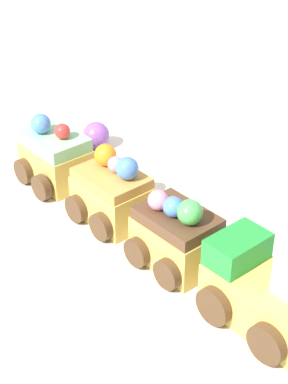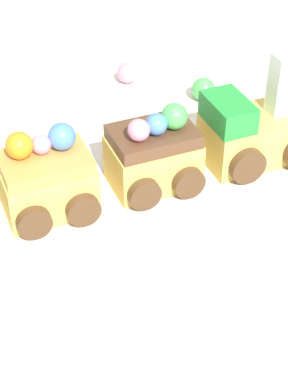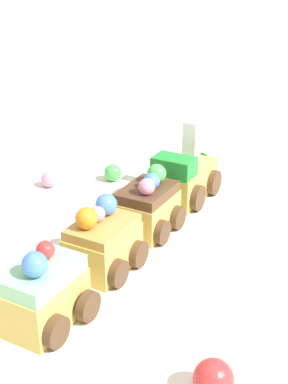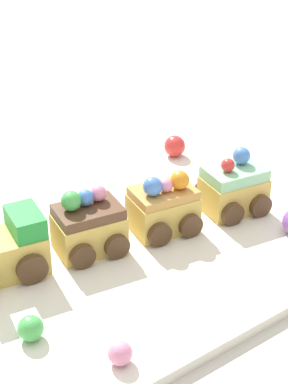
% 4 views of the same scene
% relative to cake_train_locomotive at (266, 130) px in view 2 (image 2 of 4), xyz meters
% --- Properties ---
extents(ground_plane, '(10.00, 10.00, 0.00)m').
position_rel_cake_train_locomotive_xyz_m(ground_plane, '(-0.13, 0.01, -0.04)').
color(ground_plane, beige).
extents(display_board, '(0.78, 0.40, 0.01)m').
position_rel_cake_train_locomotive_xyz_m(display_board, '(-0.13, 0.01, -0.03)').
color(display_board, white).
rests_on(display_board, ground_plane).
extents(cake_train_locomotive, '(0.13, 0.08, 0.09)m').
position_rel_cake_train_locomotive_xyz_m(cake_train_locomotive, '(0.00, 0.00, 0.00)').
color(cake_train_locomotive, '#E0BC56').
rests_on(cake_train_locomotive, display_board).
extents(cake_car_chocolate, '(0.08, 0.08, 0.07)m').
position_rel_cake_train_locomotive_xyz_m(cake_car_chocolate, '(-0.10, 0.02, 0.00)').
color(cake_car_chocolate, '#E0BC56').
rests_on(cake_car_chocolate, display_board).
extents(cake_car_caramel, '(0.08, 0.08, 0.07)m').
position_rel_cake_train_locomotive_xyz_m(cake_car_caramel, '(-0.19, 0.03, 0.00)').
color(cake_car_caramel, '#E0BC56').
rests_on(cake_car_caramel, display_board).
extents(gumball_pink, '(0.02, 0.02, 0.02)m').
position_rel_cake_train_locomotive_xyz_m(gumball_pink, '(-0.04, 0.18, -0.02)').
color(gumball_pink, pink).
rests_on(gumball_pink, display_board).
extents(gumball_green, '(0.02, 0.02, 0.02)m').
position_rel_cake_train_locomotive_xyz_m(gumball_green, '(0.01, 0.11, -0.01)').
color(gumball_green, '#4CBC56').
rests_on(gumball_green, display_board).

